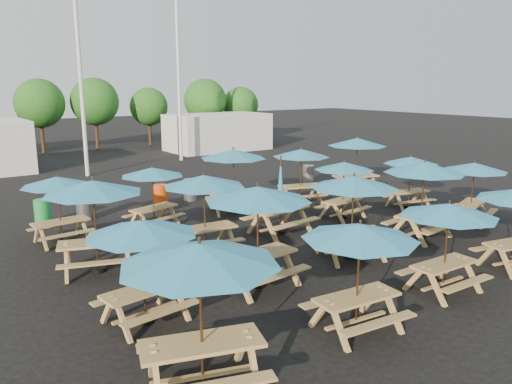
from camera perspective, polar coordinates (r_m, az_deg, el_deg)
ground at (r=16.29m, az=3.07°, el=-4.71°), size 120.00×120.00×0.00m
picnic_unit_0 at (r=7.61m, az=-6.45°, el=-7.83°), size 3.15×3.15×2.46m
picnic_unit_1 at (r=10.06m, az=-12.96°, el=-4.53°), size 2.48×2.48×2.17m
picnic_unit_2 at (r=13.09m, az=-18.13°, el=0.09°), size 3.12×3.12×2.43m
picnic_unit_3 at (r=16.01m, az=-21.76°, el=0.81°), size 2.29×2.29×2.07m
picnic_unit_4 at (r=9.66m, az=11.78°, el=-5.02°), size 2.46×2.46×2.20m
picnic_unit_5 at (r=11.52m, az=0.21°, el=-0.73°), size 2.71×2.71×2.47m
picnic_unit_6 at (r=14.00m, az=-5.97°, el=0.89°), size 2.53×2.53×2.29m
picnic_unit_7 at (r=16.92m, az=-11.77°, el=1.97°), size 2.58×2.58×2.05m
picnic_unit_8 at (r=12.08m, az=21.16°, el=-2.37°), size 2.25×2.25×2.14m
picnic_unit_9 at (r=13.70m, az=11.09°, el=0.70°), size 2.99×2.99×2.35m
picnic_unit_10 at (r=15.99m, az=2.80°, el=-1.15°), size 2.16×1.93×2.54m
picnic_unit_11 at (r=18.46m, az=-2.61°, el=4.05°), size 3.07×3.07×2.41m
picnic_unit_13 at (r=16.13m, az=18.70°, el=2.27°), size 2.71×2.71×2.43m
picnic_unit_14 at (r=17.92m, az=10.03°, el=2.65°), size 2.39×2.39×2.06m
picnic_unit_15 at (r=19.94m, az=5.17°, el=4.18°), size 2.85×2.85×2.23m
picnic_unit_17 at (r=18.60m, az=23.67°, el=2.34°), size 2.73×2.73×2.14m
picnic_unit_18 at (r=20.07m, az=17.27°, el=3.22°), size 2.50×2.50×2.03m
picnic_unit_19 at (r=22.06m, az=11.47°, el=5.34°), size 3.15×3.15×2.48m
waste_bin_0 at (r=18.56m, az=-23.19°, el=-2.15°), size 0.55×0.55×0.89m
waste_bin_1 at (r=18.70m, az=-19.03°, el=-1.72°), size 0.55×0.55×0.89m
waste_bin_2 at (r=19.89m, az=-10.88°, el=-0.45°), size 0.55×0.55×0.89m
waste_bin_3 at (r=20.84m, az=-7.52°, el=0.26°), size 0.55×0.55×0.89m
waste_bin_4 at (r=24.27m, az=6.00°, el=2.01°), size 0.55×0.55×0.89m
mast_0 at (r=27.32m, az=-19.56°, el=14.24°), size 0.20×0.20×12.00m
mast_1 at (r=31.58m, az=-8.88°, el=14.43°), size 0.20×0.20×12.00m
event_tent_1 at (r=36.52m, az=-4.41°, el=6.85°), size 7.00×4.00×2.60m
tree_3 at (r=37.76m, az=-23.51°, el=9.27°), size 3.36×3.36×5.09m
tree_4 at (r=38.26m, az=-17.95°, el=9.79°), size 3.41×3.41×5.17m
tree_5 at (r=40.19m, az=-12.14°, el=9.51°), size 2.94×2.94×4.45m
tree_6 at (r=40.37m, az=-5.84°, el=10.37°), size 3.38×3.38×5.13m
tree_7 at (r=42.18m, az=-1.78°, el=9.92°), size 2.95×2.95×4.48m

